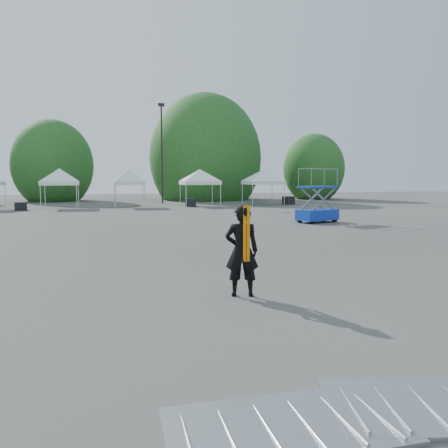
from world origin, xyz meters
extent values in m
plane|color=#474442|center=(0.00, 0.00, 0.00)|extent=(120.00, 120.00, 0.00)
cylinder|color=black|center=(3.00, 32.00, 4.75)|extent=(0.16, 0.16, 9.50)
cube|color=black|center=(3.00, 32.00, 9.65)|extent=(0.60, 0.25, 0.30)
cylinder|color=#382314|center=(-8.00, 40.00, 1.14)|extent=(0.36, 0.36, 2.27)
ellipsoid|color=#224416|center=(-8.00, 40.00, 3.94)|extent=(4.16, 4.16, 4.78)
cylinder|color=#382314|center=(9.00, 39.00, 1.40)|extent=(0.36, 0.36, 2.80)
ellipsoid|color=#224416|center=(9.00, 39.00, 4.85)|extent=(5.12, 5.12, 5.89)
cylinder|color=#382314|center=(22.00, 37.00, 1.05)|extent=(0.36, 0.36, 2.10)
ellipsoid|color=#224416|center=(22.00, 37.00, 3.64)|extent=(3.84, 3.84, 4.42)
cylinder|color=silver|center=(-10.69, 28.91, 1.00)|extent=(0.06, 0.06, 2.00)
cylinder|color=silver|center=(-7.52, 25.97, 1.00)|extent=(0.06, 0.06, 2.00)
cylinder|color=silver|center=(-4.77, 25.97, 1.00)|extent=(0.06, 0.06, 2.00)
cylinder|color=silver|center=(-7.52, 28.72, 1.00)|extent=(0.06, 0.06, 2.00)
cylinder|color=silver|center=(-4.77, 28.72, 1.00)|extent=(0.06, 0.06, 2.00)
cube|color=white|center=(-6.15, 27.34, 2.08)|extent=(2.95, 2.95, 0.30)
pyramid|color=white|center=(-6.15, 27.34, 3.33)|extent=(4.17, 4.17, 1.10)
cylinder|color=silver|center=(-1.69, 26.10, 1.00)|extent=(0.06, 0.06, 2.00)
cylinder|color=silver|center=(0.76, 26.10, 1.00)|extent=(0.06, 0.06, 2.00)
cylinder|color=silver|center=(-1.69, 28.55, 1.00)|extent=(0.06, 0.06, 2.00)
cylinder|color=silver|center=(0.76, 28.55, 1.00)|extent=(0.06, 0.06, 2.00)
cube|color=white|center=(-0.47, 27.32, 2.08)|extent=(2.65, 2.65, 0.30)
pyramid|color=white|center=(-0.47, 27.32, 3.33)|extent=(3.75, 3.75, 1.10)
cylinder|color=silver|center=(4.27, 25.84, 1.00)|extent=(0.06, 0.06, 2.00)
cylinder|color=silver|center=(7.37, 25.84, 1.00)|extent=(0.06, 0.06, 2.00)
cylinder|color=silver|center=(4.27, 28.93, 1.00)|extent=(0.06, 0.06, 2.00)
cylinder|color=silver|center=(7.37, 28.93, 1.00)|extent=(0.06, 0.06, 2.00)
cube|color=white|center=(5.82, 27.39, 2.08)|extent=(3.30, 3.30, 0.30)
pyramid|color=white|center=(5.82, 27.39, 3.33)|extent=(4.66, 4.66, 1.10)
cylinder|color=silver|center=(10.45, 26.07, 1.00)|extent=(0.06, 0.06, 2.00)
cylinder|color=silver|center=(13.57, 26.07, 1.00)|extent=(0.06, 0.06, 2.00)
cylinder|color=silver|center=(10.45, 29.19, 1.00)|extent=(0.06, 0.06, 2.00)
cylinder|color=silver|center=(13.57, 29.19, 1.00)|extent=(0.06, 0.06, 2.00)
cube|color=white|center=(12.01, 27.63, 2.08)|extent=(3.33, 3.33, 0.30)
pyramid|color=white|center=(12.01, 27.63, 3.33)|extent=(4.71, 4.71, 1.10)
imported|color=black|center=(0.28, -2.89, 0.98)|extent=(0.80, 0.61, 1.95)
cube|color=orange|center=(0.28, -3.09, 1.37)|extent=(0.16, 0.03, 1.17)
cube|color=#0E51B6|center=(9.14, 10.90, 0.44)|extent=(2.63, 1.90, 0.59)
cube|color=#0E51B6|center=(9.14, 10.90, 2.02)|extent=(2.52, 1.82, 0.10)
cylinder|color=black|center=(8.47, 10.14, 0.18)|extent=(0.38, 0.26, 0.36)
cylinder|color=black|center=(10.15, 10.73, 0.18)|extent=(0.38, 0.26, 0.36)
cylinder|color=black|center=(8.14, 11.07, 0.18)|extent=(0.38, 0.26, 0.36)
cylinder|color=black|center=(9.82, 11.66, 0.18)|extent=(0.38, 0.26, 0.36)
cube|color=#989A9F|center=(-0.80, -7.77, 0.03)|extent=(2.46, 1.27, 0.06)
cube|color=#989A9F|center=(1.04, -7.86, 0.03)|extent=(2.73, 1.81, 0.06)
cube|color=black|center=(-8.90, 25.29, 0.33)|extent=(0.99, 0.87, 0.65)
cube|color=black|center=(4.80, 26.55, 0.36)|extent=(1.03, 0.86, 0.73)
cube|color=black|center=(14.42, 27.06, 0.39)|extent=(1.22, 1.11, 0.78)
camera|label=1|loc=(-2.48, -11.62, 2.51)|focal=35.00mm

